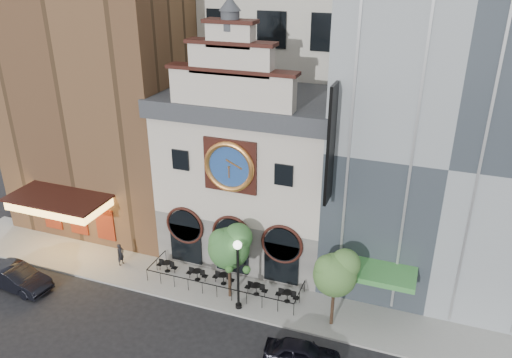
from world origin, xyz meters
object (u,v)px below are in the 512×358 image
object	(u,v)px
bistro_2	(223,278)
bistro_3	(256,289)
car_left	(17,277)
bistro_4	(287,296)
pedestrian	(121,254)
lamppost	(238,267)
car_right	(302,354)
tree_right	(336,272)
tree_left	(230,245)
bistro_0	(167,266)
bistro_1	(197,274)

from	to	relation	value
bistro_2	bistro_3	bearing A→B (deg)	-7.32
bistro_3	car_left	xyz separation A→B (m)	(-15.68, -4.77, 0.22)
bistro_3	bistro_4	xyz separation A→B (m)	(2.16, -0.00, 0.00)
pedestrian	lamppost	xyz separation A→B (m)	(9.92, -1.58, 2.23)
bistro_2	lamppost	size ratio (longest dim) A/B	0.32
car_right	car_left	world-z (taller)	car_left
bistro_2	car_right	bearing A→B (deg)	-36.07
bistro_4	car_right	bearing A→B (deg)	-64.00
bistro_3	car_right	xyz separation A→B (m)	(4.50, -4.79, 0.12)
pedestrian	tree_right	size ratio (longest dim) A/B	0.33
tree_left	bistro_0	bearing A→B (deg)	169.57
car_right	pedestrian	xyz separation A→B (m)	(-15.01, 4.71, 0.27)
bistro_0	bistro_2	xyz separation A→B (m)	(4.39, 0.04, 0.00)
lamppost	bistro_3	bearing A→B (deg)	53.86
tree_right	pedestrian	bearing A→B (deg)	176.50
bistro_2	pedestrian	size ratio (longest dim) A/B	0.93
tree_right	bistro_3	bearing A→B (deg)	168.88
lamppost	bistro_4	bearing A→B (deg)	14.68
bistro_2	lamppost	bearing A→B (deg)	-45.97
bistro_1	tree_left	world-z (taller)	tree_left
car_left	bistro_4	bearing A→B (deg)	-70.03
bistro_1	tree_right	size ratio (longest dim) A/B	0.30
bistro_3	car_right	world-z (taller)	car_right
bistro_4	tree_right	distance (m)	4.77
bistro_0	pedestrian	size ratio (longest dim) A/B	0.93
bistro_3	lamppost	size ratio (longest dim) A/B	0.32
bistro_2	car_right	distance (m)	8.69
bistro_2	car_left	xyz separation A→B (m)	(-13.16, -5.09, 0.22)
car_right	bistro_1	bearing A→B (deg)	54.43
car_right	pedestrian	size ratio (longest dim) A/B	2.52
bistro_0	bistro_3	size ratio (longest dim) A/B	1.00
bistro_3	car_right	size ratio (longest dim) A/B	0.37
lamppost	car_right	bearing A→B (deg)	-47.88
car_right	tree_right	world-z (taller)	tree_right
bistro_0	bistro_4	world-z (taller)	same
bistro_0	bistro_4	distance (m)	9.08
bistro_1	tree_right	xyz separation A→B (m)	(9.82, -1.17, 3.35)
bistro_2	bistro_4	size ratio (longest dim) A/B	1.00
bistro_1	lamppost	distance (m)	4.98
bistro_1	car_left	xyz separation A→B (m)	(-11.24, -4.88, 0.22)
tree_right	bistro_4	bearing A→B (deg)	161.88
bistro_0	bistro_3	xyz separation A→B (m)	(6.92, -0.29, 0.00)
bistro_4	tree_left	world-z (taller)	tree_left
bistro_4	pedestrian	xyz separation A→B (m)	(-12.68, -0.08, 0.39)
bistro_0	tree_right	world-z (taller)	tree_right
bistro_1	pedestrian	distance (m)	6.09
car_right	bistro_4	bearing A→B (deg)	19.21
bistro_1	car_right	world-z (taller)	car_right
bistro_3	bistro_0	bearing A→B (deg)	177.61
bistro_1	car_right	xyz separation A→B (m)	(8.93, -4.91, 0.12)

